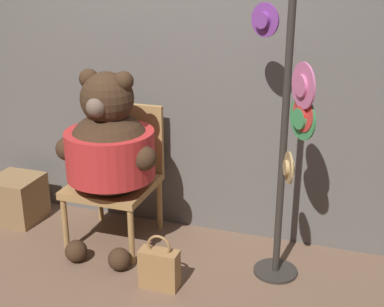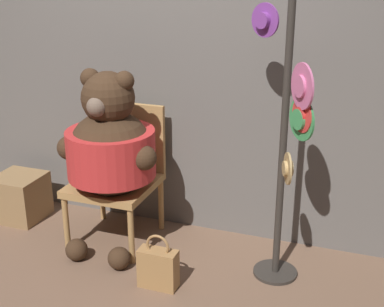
{
  "view_description": "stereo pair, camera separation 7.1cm",
  "coord_description": "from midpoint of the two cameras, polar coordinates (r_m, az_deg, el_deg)",
  "views": [
    {
      "loc": [
        1.29,
        -2.7,
        1.92
      ],
      "look_at": [
        0.3,
        0.25,
        0.75
      ],
      "focal_mm": 50.0,
      "sensor_mm": 36.0,
      "label": 1
    },
    {
      "loc": [
        1.35,
        -2.68,
        1.92
      ],
      "look_at": [
        0.3,
        0.25,
        0.75
      ],
      "focal_mm": 50.0,
      "sensor_mm": 36.0,
      "label": 2
    }
  ],
  "objects": [
    {
      "name": "handbag_on_ground",
      "position": [
        3.32,
        -3.01,
        -12.05
      ],
      "size": [
        0.24,
        0.11,
        0.36
      ],
      "color": "#A87A47",
      "rests_on": "ground_plane"
    },
    {
      "name": "chair",
      "position": [
        3.78,
        -7.21,
        -1.76
      ],
      "size": [
        0.55,
        0.56,
        0.94
      ],
      "color": "#B2844C",
      "rests_on": "ground_plane"
    },
    {
      "name": "teddy_bear",
      "position": [
        3.53,
        -8.13,
        0.58
      ],
      "size": [
        0.71,
        0.63,
        1.25
      ],
      "color": "#3D2819",
      "rests_on": "ground_plane"
    },
    {
      "name": "wall_back",
      "position": [
        3.75,
        -1.17,
        9.46
      ],
      "size": [
        8.0,
        0.1,
        2.4
      ],
      "color": "#66605B",
      "rests_on": "ground_plane"
    },
    {
      "name": "wooden_crate",
      "position": [
        4.31,
        -17.39,
        -4.43
      ],
      "size": [
        0.35,
        0.35,
        0.35
      ],
      "color": "#937047",
      "rests_on": "ground_plane"
    },
    {
      "name": "ground_plane",
      "position": [
        3.56,
        -5.4,
        -12.23
      ],
      "size": [
        14.0,
        14.0,
        0.0
      ],
      "primitive_type": "plane",
      "color": "brown"
    },
    {
      "name": "hat_display_rack",
      "position": [
        3.1,
        10.69,
        1.22
      ],
      "size": [
        0.44,
        0.4,
        1.75
      ],
      "color": "#332D28",
      "rests_on": "ground_plane"
    }
  ]
}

